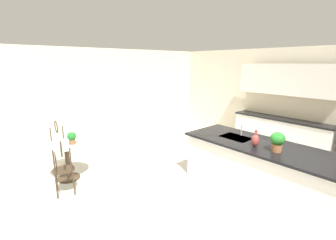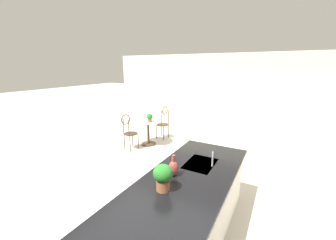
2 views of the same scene
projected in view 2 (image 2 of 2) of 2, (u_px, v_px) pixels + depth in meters
name	position (u px, v px, depth m)	size (l,w,h in m)	color
ground_plane	(145.00, 209.00, 3.48)	(40.00, 40.00, 0.00)	beige
wall_left_window	(219.00, 97.00, 6.75)	(0.12, 7.80, 2.70)	beige
kitchen_island	(184.00, 212.00, 2.71)	(2.80, 1.06, 0.92)	white
bistro_table	(148.00, 130.00, 6.23)	(0.80, 0.80, 0.74)	#3D2D1E
chair_near_window	(129.00, 130.00, 5.81)	(0.52, 0.47, 1.04)	#3D2D1E
chair_by_island	(163.00, 121.00, 6.81)	(0.50, 0.41, 1.04)	#3D2D1E
sink_faucet	(213.00, 159.00, 2.95)	(0.02, 0.02, 0.22)	#B2B5BA
potted_plant_on_table	(150.00, 117.00, 6.00)	(0.17, 0.17, 0.24)	#9E603D
potted_plant_counter_near	(163.00, 176.00, 2.36)	(0.23, 0.23, 0.32)	#9E603D
vase_on_counter	(173.00, 168.00, 2.70)	(0.13, 0.13, 0.29)	#993D38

